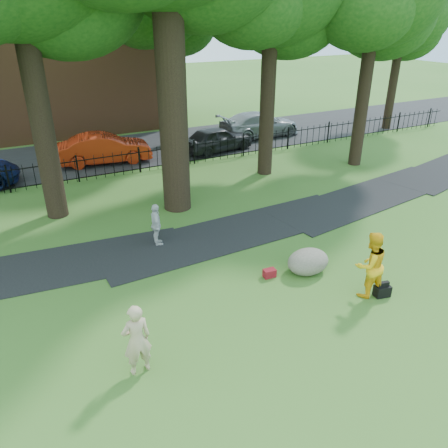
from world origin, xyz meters
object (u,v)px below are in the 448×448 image
boulder (308,260)px  red_sedan (105,149)px  man (370,265)px  woman (137,340)px

boulder → red_sedan: red_sedan is taller
man → red_sedan: (-3.56, 15.55, -0.20)m
man → red_sedan: man is taller
boulder → man: bearing=-68.5°
man → boulder: size_ratio=1.45×
woman → boulder: 6.17m
woman → man: size_ratio=0.90×
red_sedan → woman: bearing=176.7°
man → woman: bearing=4.2°
red_sedan → boulder: bearing=-160.3°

